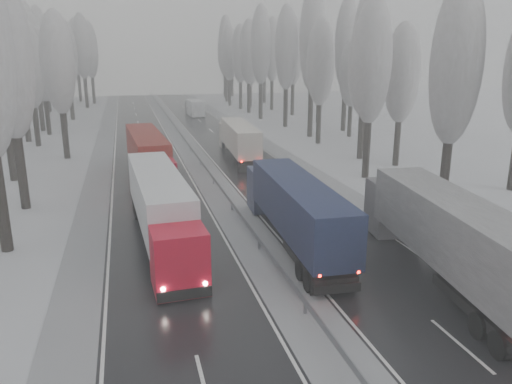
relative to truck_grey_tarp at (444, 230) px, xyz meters
name	(u,v)px	position (x,y,z in m)	size (l,w,h in m)	color
ground	(341,365)	(-8.19, -5.78, -2.67)	(260.00, 260.00, 0.00)	silver
carriageway_right	(263,176)	(-2.94, 24.22, -2.65)	(7.50, 200.00, 0.03)	black
carriageway_left	(153,183)	(-13.44, 24.22, -2.65)	(7.50, 200.00, 0.03)	black
median_slush	(210,179)	(-8.19, 24.22, -2.65)	(3.00, 200.00, 0.04)	#989AA0
shoulder_right	(312,173)	(2.01, 24.22, -2.65)	(2.40, 200.00, 0.04)	#989AA0
shoulder_left	(97,186)	(-18.39, 24.22, -2.65)	(2.40, 200.00, 0.04)	#989AA0
median_guardrail	(210,173)	(-8.19, 24.20, -2.07)	(0.12, 200.00, 0.76)	slate
tree_16	(456,65)	(6.85, 9.89, 8.00)	(3.60, 3.60, 16.53)	black
tree_18	(372,62)	(6.32, 21.25, 8.03)	(3.60, 3.60, 16.58)	black
tree_19	(402,74)	(11.83, 25.25, 6.75)	(3.60, 3.60, 14.57)	black
tree_20	(365,66)	(9.71, 29.38, 7.48)	(3.60, 3.60, 15.71)	black
tree_21	(367,48)	(11.94, 33.38, 9.33)	(3.60, 3.60, 18.62)	black
tree_22	(321,63)	(8.84, 39.82, 7.57)	(3.60, 3.60, 15.86)	black
tree_23	(352,73)	(15.12, 43.82, 6.10)	(3.60, 3.60, 13.55)	black
tree_24	(312,40)	(9.71, 45.24, 10.52)	(3.60, 3.60, 20.49)	black
tree_25	(347,45)	(16.63, 49.24, 9.85)	(3.60, 3.60, 19.44)	black
tree_26	(286,49)	(9.38, 55.49, 9.43)	(3.60, 3.60, 18.78)	black
tree_27	(320,54)	(16.53, 59.49, 8.69)	(3.60, 3.60, 17.62)	black
tree_28	(261,46)	(8.15, 66.17, 9.97)	(3.60, 3.60, 19.62)	black
tree_29	(293,52)	(15.53, 70.17, 9.00)	(3.60, 3.60, 18.11)	black
tree_30	(249,53)	(8.38, 75.92, 8.85)	(3.60, 3.60, 17.86)	black
tree_31	(272,50)	(14.29, 79.92, 9.30)	(3.60, 3.60, 18.58)	black
tree_32	(240,54)	(8.44, 83.43, 8.51)	(3.60, 3.60, 17.33)	black
tree_33	(250,63)	(11.58, 87.43, 6.59)	(3.60, 3.60, 14.33)	black
tree_34	(229,53)	(7.55, 90.53, 8.70)	(3.60, 3.60, 17.63)	black
tree_35	(264,51)	(16.76, 94.53, 9.10)	(3.60, 3.60, 18.25)	black
tree_36	(226,46)	(8.85, 100.38, 10.35)	(3.60, 3.60, 20.23)	black
tree_37	(250,57)	(15.83, 104.38, 7.90)	(3.60, 3.60, 16.37)	black
tree_38	(224,52)	(10.54, 110.94, 8.92)	(3.60, 3.60, 17.97)	black
tree_39	(232,57)	(13.36, 114.94, 7.78)	(3.60, 3.60, 16.19)	black
tree_58	(7,58)	(-23.31, 18.78, 8.43)	(3.60, 3.60, 17.21)	black
tree_60	(0,75)	(-25.93, 28.42, 6.92)	(3.60, 3.60, 14.84)	black
tree_62	(58,64)	(-22.13, 37.95, 7.69)	(3.60, 3.60, 16.04)	black
tree_64	(29,66)	(-26.45, 46.93, 7.29)	(3.60, 3.60, 15.42)	black
tree_65	(17,44)	(-28.24, 50.93, 9.88)	(3.60, 3.60, 19.48)	black
tree_66	(42,65)	(-26.34, 56.57, 7.17)	(3.60, 3.60, 15.23)	black
tree_67	(35,56)	(-27.73, 60.57, 8.36)	(3.60, 3.60, 17.09)	black
tree_68	(59,58)	(-24.77, 63.33, 8.08)	(3.60, 3.60, 16.65)	black
tree_69	(28,46)	(-29.61, 67.33, 9.79)	(3.60, 3.60, 19.35)	black
tree_70	(67,55)	(-24.51, 73.41, 8.36)	(3.60, 3.60, 17.09)	black
tree_71	(40,46)	(-29.27, 77.41, 9.96)	(3.60, 3.60, 19.61)	black
tree_72	(58,62)	(-27.12, 82.75, 7.09)	(3.60, 3.60, 15.11)	black
tree_73	(44,55)	(-30.00, 86.75, 8.44)	(3.60, 3.60, 17.22)	black
tree_74	(82,47)	(-23.26, 93.55, 10.01)	(3.60, 3.60, 19.68)	black
tree_75	(39,50)	(-32.38, 97.55, 9.32)	(3.60, 3.60, 18.60)	black
tree_76	(90,51)	(-22.24, 102.94, 9.28)	(3.60, 3.60, 18.55)	black
tree_77	(67,63)	(-27.85, 106.94, 6.59)	(3.60, 3.60, 14.32)	black
tree_78	(76,48)	(-25.75, 109.53, 9.92)	(3.60, 3.60, 19.55)	black
tree_79	(66,55)	(-28.52, 113.53, 8.34)	(3.60, 3.60, 17.07)	black
truck_grey_tarp	(444,230)	(0.00, 0.00, 0.00)	(5.04, 17.98, 4.57)	#505055
truck_blue_box	(293,205)	(-5.89, 6.79, -0.21)	(3.24, 16.52, 4.22)	#1A2142
truck_cream_box	(238,138)	(-3.47, 32.80, -0.33)	(3.45, 15.74, 4.01)	#A49F92
box_truck_distant	(195,108)	(-2.74, 73.29, -1.15)	(2.79, 8.07, 2.98)	silver
truck_red_white	(161,205)	(-13.76, 8.66, -0.16)	(3.49, 16.88, 4.30)	red
truck_red_red	(148,155)	(-13.70, 24.66, -0.12)	(3.69, 17.13, 4.36)	#AB091F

